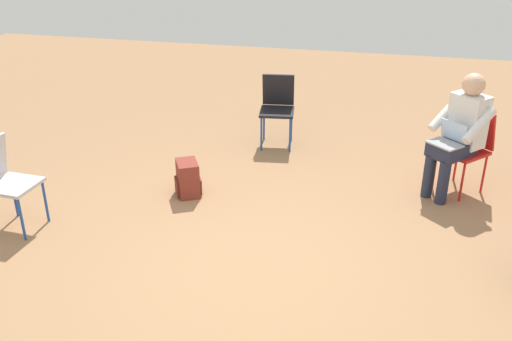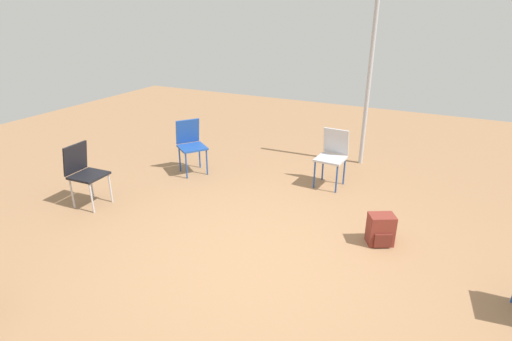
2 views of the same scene
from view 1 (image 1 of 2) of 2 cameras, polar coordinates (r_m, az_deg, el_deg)
The scene contains 6 objects.
ground_plane at distance 4.71m, azimuth -0.10°, elevation -9.78°, with size 15.20×15.20×0.00m, color #99704C.
chair_east at distance 5.50m, azimuth -23.81°, elevation -0.68°, with size 0.46×0.42×0.85m.
chair_south at distance 6.88m, azimuth 2.16°, elevation 6.56°, with size 0.45×0.48×0.85m.
chair_southwest at distance 6.11m, azimuth 20.45°, elevation 2.45°, with size 0.58×0.59×0.85m.
person_with_laptop at distance 5.91m, azimuth 19.74°, elevation 3.87°, with size 0.63×0.64×1.24m.
backpack_near_laptop_user at distance 5.79m, azimuth -6.83°, elevation -0.98°, with size 0.31×0.34×0.36m.
Camera 1 is at (-0.89, 3.75, 2.71)m, focal length 40.00 mm.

